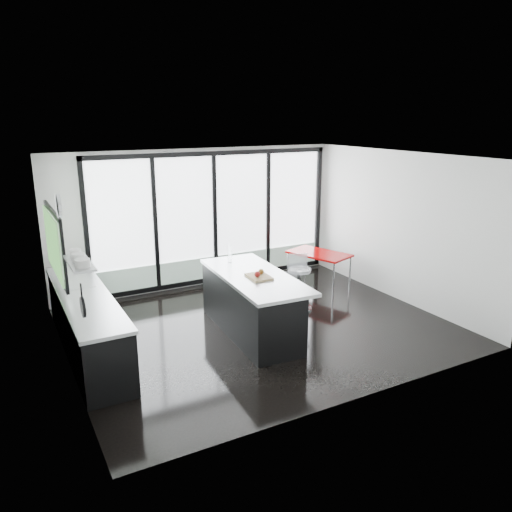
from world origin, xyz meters
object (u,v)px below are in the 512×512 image
bar_stool_far (299,289)px  bar_stool_near (293,301)px  red_table (319,268)px  island (250,304)px

bar_stool_far → bar_stool_near: bearing=-119.2°
bar_stool_near → red_table: 1.95m
bar_stool_near → red_table: bearing=42.9°
bar_stool_near → bar_stool_far: size_ratio=0.81×
bar_stool_near → bar_stool_far: (0.32, 0.30, 0.07)m
island → red_table: island is taller
island → bar_stool_near: bearing=11.4°
island → bar_stool_near: (0.94, 0.19, -0.19)m
bar_stool_far → island: bearing=-141.2°
bar_stool_far → red_table: (1.14, 1.00, -0.05)m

